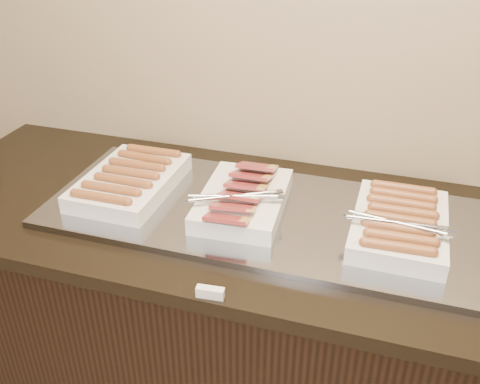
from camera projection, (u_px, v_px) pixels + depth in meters
name	position (u px, v px, depth m)	size (l,w,h in m)	color
counter	(250.00, 330.00, 1.74)	(2.06, 0.76, 0.90)	black
warming_tray	(259.00, 213.00, 1.51)	(1.20, 0.50, 0.02)	gray
dish_left	(130.00, 181.00, 1.59)	(0.25, 0.37, 0.07)	silver
dish_center	(243.00, 199.00, 1.49)	(0.27, 0.36, 0.09)	silver
dish_right	(399.00, 224.00, 1.38)	(0.26, 0.35, 0.08)	silver
label_holder	(210.00, 292.00, 1.21)	(0.06, 0.02, 0.03)	silver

